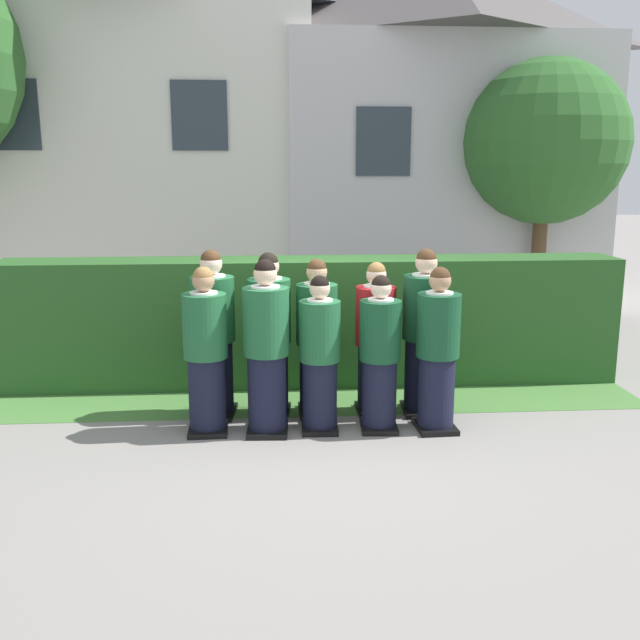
% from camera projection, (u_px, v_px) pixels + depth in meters
% --- Properties ---
extents(ground_plane, '(60.00, 60.00, 0.00)m').
position_uv_depth(ground_plane, '(322.00, 430.00, 7.04)').
color(ground_plane, gray).
extents(student_front_row_0, '(0.42, 0.51, 1.62)m').
position_uv_depth(student_front_row_0, '(206.00, 355.00, 6.84)').
color(student_front_row_0, black).
rests_on(student_front_row_0, ground).
extents(student_front_row_1, '(0.44, 0.50, 1.69)m').
position_uv_depth(student_front_row_1, '(266.00, 351.00, 6.82)').
color(student_front_row_1, black).
rests_on(student_front_row_1, ground).
extents(student_front_row_2, '(0.40, 0.45, 1.53)m').
position_uv_depth(student_front_row_2, '(320.00, 358.00, 6.89)').
color(student_front_row_2, black).
rests_on(student_front_row_2, ground).
extents(student_front_row_3, '(0.40, 0.46, 1.53)m').
position_uv_depth(student_front_row_3, '(380.00, 357.00, 6.91)').
color(student_front_row_3, black).
rests_on(student_front_row_3, ground).
extents(student_front_row_4, '(0.42, 0.48, 1.61)m').
position_uv_depth(student_front_row_4, '(437.00, 354.00, 6.90)').
color(student_front_row_4, black).
rests_on(student_front_row_4, ground).
extents(student_rear_row_0, '(0.45, 0.53, 1.73)m').
position_uv_depth(student_rear_row_0, '(213.00, 338.00, 7.29)').
color(student_rear_row_0, black).
rests_on(student_rear_row_0, ground).
extents(student_rear_row_1, '(0.44, 0.55, 1.70)m').
position_uv_depth(student_rear_row_1, '(269.00, 339.00, 7.31)').
color(student_rear_row_1, black).
rests_on(student_rear_row_1, ground).
extents(student_rear_row_2, '(0.42, 0.51, 1.63)m').
position_uv_depth(student_rear_row_2, '(317.00, 341.00, 7.34)').
color(student_rear_row_2, black).
rests_on(student_rear_row_2, ground).
extents(student_in_red_blazer, '(0.41, 0.50, 1.59)m').
position_uv_depth(student_in_red_blazer, '(375.00, 342.00, 7.38)').
color(student_in_red_blazer, black).
rests_on(student_in_red_blazer, ground).
extents(student_rear_row_4, '(0.45, 0.51, 1.72)m').
position_uv_depth(student_rear_row_4, '(424.00, 336.00, 7.37)').
color(student_rear_row_4, black).
rests_on(student_rear_row_4, ground).
extents(hedge, '(7.19, 0.70, 1.48)m').
position_uv_depth(hedge, '(312.00, 321.00, 8.45)').
color(hedge, '#285623').
rests_on(hedge, ground).
extents(school_building_main, '(7.01, 4.28, 7.35)m').
position_uv_depth(school_building_main, '(129.00, 98.00, 13.33)').
color(school_building_main, silver).
rests_on(school_building_main, ground).
extents(school_building_annex, '(5.93, 4.12, 6.39)m').
position_uv_depth(school_building_annex, '(433.00, 126.00, 13.61)').
color(school_building_annex, silver).
rests_on(school_building_annex, ground).
extents(oak_tree_right, '(2.66, 2.66, 4.25)m').
position_uv_depth(oak_tree_right, '(546.00, 143.00, 11.65)').
color(oak_tree_right, brown).
rests_on(oak_tree_right, ground).
extents(lawn_strip, '(7.19, 0.90, 0.01)m').
position_uv_depth(lawn_strip, '(316.00, 402.00, 7.83)').
color(lawn_strip, '#477A38').
rests_on(lawn_strip, ground).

